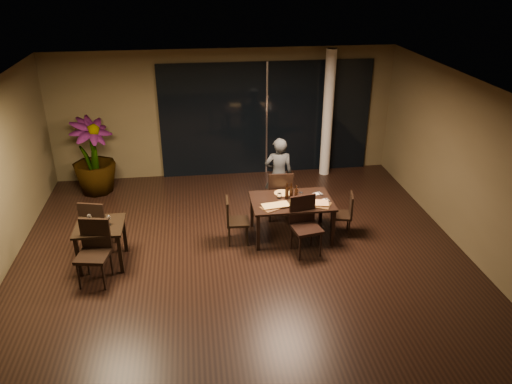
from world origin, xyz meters
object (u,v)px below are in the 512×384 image
(main_table, at_px, (292,204))
(chair_main_right, at_px, (345,212))
(side_table, at_px, (100,232))
(chair_side_far, at_px, (96,223))
(chair_main_near, at_px, (305,222))
(diner, at_px, (279,175))
(chair_side_near, at_px, (94,248))
(bottle_c, at_px, (291,191))
(bottle_a, at_px, (287,191))
(chair_main_left, at_px, (233,218))
(chair_main_far, at_px, (280,193))
(bottle_b, at_px, (296,193))
(potted_plant, at_px, (93,156))

(main_table, xyz_separation_m, chair_main_right, (1.02, -0.07, -0.21))
(side_table, xyz_separation_m, chair_side_far, (-0.14, 0.44, -0.06))
(chair_main_near, height_order, chair_main_right, chair_main_near)
(diner, bearing_deg, chair_main_near, 98.91)
(chair_side_near, bearing_deg, chair_side_far, 107.58)
(chair_side_far, xyz_separation_m, chair_side_near, (0.11, -0.91, 0.03))
(main_table, bearing_deg, chair_main_near, -76.64)
(diner, bearing_deg, chair_main_right, 134.93)
(chair_side_far, distance_m, bottle_c, 3.56)
(chair_side_far, height_order, bottle_a, bottle_a)
(chair_main_left, distance_m, diner, 1.62)
(chair_side_near, bearing_deg, bottle_a, 28.00)
(chair_side_far, bearing_deg, side_table, 122.54)
(chair_main_far, bearing_deg, diner, -92.47)
(chair_side_near, bearing_deg, chair_main_right, 21.94)
(chair_side_near, xyz_separation_m, bottle_b, (3.51, 0.98, 0.30))
(chair_main_left, distance_m, bottle_a, 1.11)
(chair_main_near, xyz_separation_m, chair_main_left, (-1.23, 0.46, -0.09))
(chair_main_right, relative_size, bottle_c, 2.72)
(main_table, bearing_deg, chair_main_left, -175.76)
(potted_plant, bearing_deg, chair_main_far, -25.42)
(side_table, distance_m, chair_side_near, 0.48)
(chair_side_far, distance_m, diner, 3.69)
(diner, height_order, bottle_c, diner)
(side_table, height_order, chair_main_right, chair_main_right)
(main_table, relative_size, side_table, 1.88)
(chair_side_far, relative_size, bottle_a, 3.23)
(chair_main_near, bearing_deg, side_table, 168.81)
(bottle_a, bearing_deg, chair_main_right, -7.95)
(chair_main_near, relative_size, bottle_b, 3.61)
(chair_side_near, distance_m, potted_plant, 3.53)
(main_table, xyz_separation_m, potted_plant, (-3.96, 2.51, 0.18))
(bottle_c, bearing_deg, chair_side_near, -162.99)
(main_table, height_order, side_table, same)
(potted_plant, bearing_deg, bottle_b, -31.71)
(side_table, distance_m, chair_side_far, 0.47)
(chair_main_near, xyz_separation_m, chair_side_near, (-3.56, -0.43, 0.01))
(potted_plant, xyz_separation_m, bottle_a, (3.88, -2.42, 0.05))
(chair_main_right, relative_size, chair_side_near, 0.79)
(chair_main_right, height_order, bottle_c, bottle_c)
(bottle_b, bearing_deg, bottle_a, 154.21)
(main_table, distance_m, bottle_c, 0.24)
(chair_main_far, distance_m, bottle_a, 0.67)
(main_table, height_order, bottle_a, bottle_a)
(chair_main_right, distance_m, chair_side_near, 4.54)
(potted_plant, bearing_deg, bottle_c, -31.55)
(side_table, distance_m, bottle_b, 3.53)
(chair_main_near, xyz_separation_m, chair_main_right, (0.89, 0.47, -0.11))
(chair_main_far, height_order, bottle_b, chair_main_far)
(chair_main_left, distance_m, chair_main_right, 2.12)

